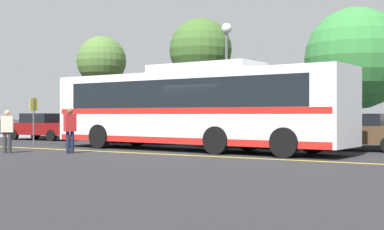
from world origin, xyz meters
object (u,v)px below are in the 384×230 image
at_px(parked_car_2, 244,131).
at_px(pedestrian_1, 7,129).
at_px(parked_car_1, 143,128).
at_px(tree_0, 200,50).
at_px(pedestrian_0, 70,128).
at_px(bus_stop_sign, 34,115).
at_px(transit_bus, 192,106).
at_px(parked_car_0, 43,127).
at_px(tree_2, 356,58).
at_px(parked_car_3, 359,132).
at_px(tree_1, 102,61).
at_px(street_lamp, 227,55).

distance_m(parked_car_2, pedestrian_1, 9.81).
distance_m(parked_car_1, tree_0, 5.70).
relative_size(pedestrian_0, bus_stop_sign, 0.74).
distance_m(transit_bus, pedestrian_1, 6.98).
height_order(parked_car_0, pedestrian_0, pedestrian_0).
bearing_deg(tree_2, parked_car_2, -125.76).
relative_size(parked_car_3, tree_1, 0.64).
distance_m(transit_bus, tree_1, 15.66).
bearing_deg(pedestrian_0, bus_stop_sign, 83.12).
bearing_deg(tree_2, pedestrian_1, -126.06).
relative_size(bus_stop_sign, tree_2, 0.34).
bearing_deg(parked_car_2, pedestrian_1, 142.70).
height_order(parked_car_3, tree_2, tree_2).
xyz_separation_m(transit_bus, tree_0, (-3.87, 7.31, 3.21)).
bearing_deg(tree_0, parked_car_1, -108.36).
relative_size(pedestrian_1, bus_stop_sign, 0.71).
bearing_deg(parked_car_3, parked_car_0, 88.61).
bearing_deg(street_lamp, pedestrian_0, -101.52).
xyz_separation_m(parked_car_1, bus_stop_sign, (-3.16, -4.23, 0.65)).
height_order(parked_car_1, parked_car_3, parked_car_1).
relative_size(parked_car_2, pedestrian_0, 2.71).
bearing_deg(tree_0, transit_bus, -62.13).
xyz_separation_m(transit_bus, parked_car_2, (0.72, 3.20, -1.03)).
bearing_deg(street_lamp, tree_2, 27.46).
bearing_deg(tree_0, pedestrian_1, -95.74).
xyz_separation_m(bus_stop_sign, street_lamp, (7.01, 5.86, 2.91)).
xyz_separation_m(parked_car_1, street_lamp, (3.85, 1.63, 3.56)).
bearing_deg(parked_car_0, parked_car_2, 86.46).
height_order(parked_car_3, tree_0, tree_0).
xyz_separation_m(transit_bus, pedestrian_0, (-3.04, -3.60, -0.81)).
height_order(bus_stop_sign, tree_2, tree_2).
xyz_separation_m(parked_car_0, tree_2, (16.09, 4.83, 3.38)).
relative_size(transit_bus, tree_1, 1.98).
relative_size(pedestrian_0, street_lamp, 0.28).
xyz_separation_m(bus_stop_sign, tree_1, (-4.15, 9.60, 3.52)).
bearing_deg(parked_car_0, transit_bus, 71.27).
relative_size(pedestrian_1, tree_2, 0.24).
relative_size(parked_car_3, bus_stop_sign, 1.89).
bearing_deg(tree_1, pedestrian_1, -61.99).
relative_size(parked_car_2, parked_car_3, 1.06).
xyz_separation_m(parked_car_3, pedestrian_0, (-8.64, -6.96, 0.19)).
height_order(parked_car_0, bus_stop_sign, bus_stop_sign).
relative_size(parked_car_3, tree_2, 0.64).
relative_size(parked_car_3, street_lamp, 0.71).
relative_size(parked_car_1, bus_stop_sign, 1.93).
bearing_deg(parked_car_1, tree_2, 117.06).
distance_m(parked_car_2, parked_car_3, 4.88).
distance_m(parked_car_1, parked_car_3, 10.68).
xyz_separation_m(parked_car_3, tree_0, (-9.47, 3.95, 4.22)).
distance_m(parked_car_0, parked_car_3, 17.38).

